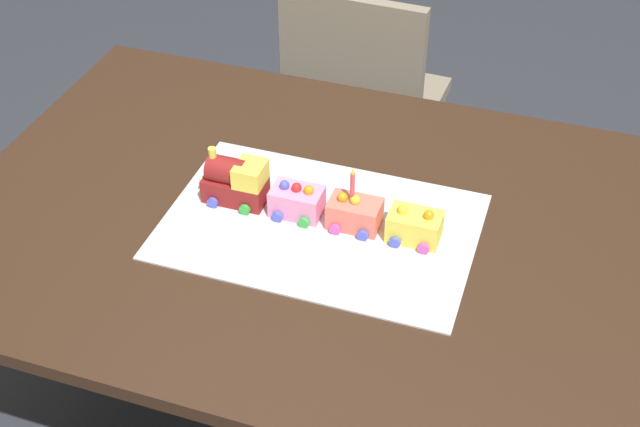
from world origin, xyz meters
TOP-DOWN VIEW (x-y plane):
  - dining_table at (0.00, 0.00)m, footprint 1.40×1.00m
  - chair at (-0.12, 0.83)m, footprint 0.42×0.42m
  - cake_board at (0.04, -0.02)m, footprint 0.60×0.40m
  - cake_locomotive at (-0.15, -0.00)m, footprint 0.14×0.08m
  - cake_car_flatbed_bubblegum at (-0.02, -0.00)m, footprint 0.10×0.08m
  - cake_car_caboose_coral at (0.10, -0.00)m, footprint 0.10×0.08m
  - cake_car_gondola_lemon at (0.22, -0.00)m, footprint 0.10×0.08m
  - birthday_candle at (0.09, -0.00)m, footprint 0.01×0.01m

SIDE VIEW (x-z plane):
  - chair at x=-0.12m, z-range 0.04..0.90m
  - dining_table at x=0.00m, z-range 0.26..1.00m
  - cake_board at x=0.04m, z-range 0.74..0.74m
  - cake_car_caboose_coral at x=0.10m, z-range 0.74..0.81m
  - cake_car_gondola_lemon at x=0.22m, z-range 0.74..0.81m
  - cake_car_flatbed_bubblegum at x=-0.02m, z-range 0.74..0.81m
  - cake_locomotive at x=-0.15m, z-range 0.73..0.85m
  - birthday_candle at x=0.09m, z-range 0.81..0.88m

